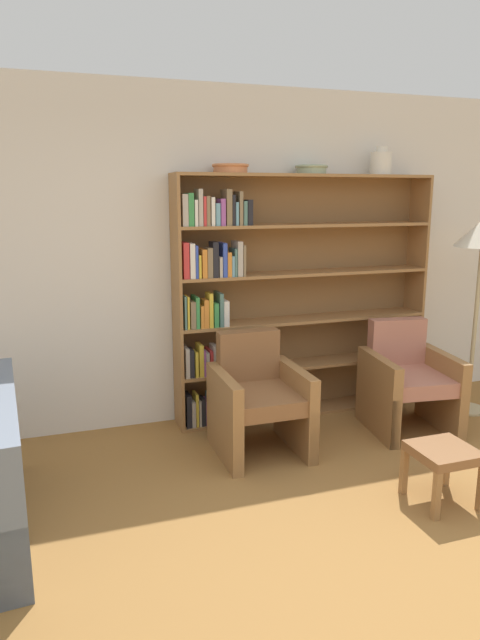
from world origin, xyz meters
TOP-DOWN VIEW (x-y plane):
  - ground_plane at (0.00, 0.00)m, footprint 24.00×24.00m
  - wall_back at (0.00, 2.47)m, footprint 12.00×0.06m
  - bookshelf at (0.28, 2.30)m, footprint 2.25×0.30m
  - bowl_cream at (-0.16, 2.28)m, footprint 0.29×0.29m
  - bowl_slate at (0.54, 2.28)m, footprint 0.27×0.27m
  - vase_tall at (1.19, 2.28)m, footprint 0.18×0.18m
  - armchair_leather at (-0.15, 1.66)m, footprint 0.65×0.69m
  - armchair_cushioned at (1.16, 1.66)m, footprint 0.72×0.76m
  - footstool at (0.68, 0.59)m, footprint 0.37×0.37m

SIDE VIEW (x-z plane):
  - ground_plane at x=0.00m, z-range 0.00..0.00m
  - footstool at x=0.68m, z-range 0.12..0.48m
  - armchair_leather at x=-0.15m, z-range -0.04..0.84m
  - armchair_cushioned at x=1.16m, z-range -0.04..0.84m
  - bookshelf at x=0.28m, z-range 0.02..2.08m
  - wall_back at x=0.00m, z-range 0.00..2.75m
  - bowl_cream at x=-0.16m, z-range 2.06..2.13m
  - bowl_slate at x=0.54m, z-range 2.06..2.13m
  - vase_tall at x=1.19m, z-range 2.04..2.27m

